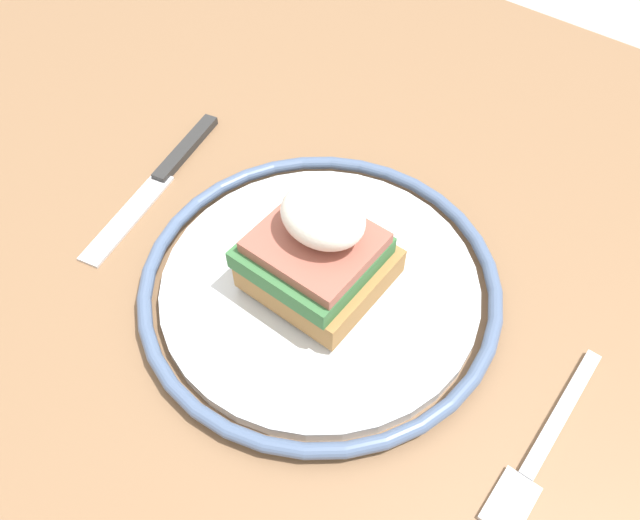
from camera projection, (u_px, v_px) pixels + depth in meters
dining_table at (317, 324)px, 0.54m from camera, size 1.12×0.81×0.72m
plate at (320, 284)px, 0.44m from camera, size 0.25×0.25×0.02m
sandwich at (318, 250)px, 0.41m from camera, size 0.09×0.08×0.08m
fork at (543, 445)px, 0.37m from camera, size 0.02×0.14×0.00m
knife at (165, 173)px, 0.51m from camera, size 0.06×0.18×0.01m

